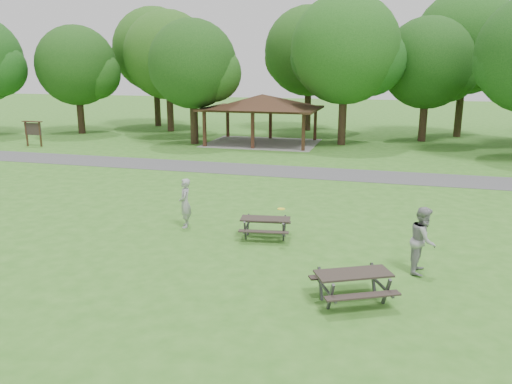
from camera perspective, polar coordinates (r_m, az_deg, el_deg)
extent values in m
plane|color=#367320|center=(15.54, -7.56, -7.92)|extent=(160.00, 160.00, 0.00)
cube|color=#49494C|center=(28.41, 3.40, 2.37)|extent=(120.00, 3.20, 0.02)
cube|color=#371F14|center=(37.31, -5.90, 7.16)|extent=(0.22, 0.22, 2.60)
cube|color=#392014|center=(42.36, -3.25, 8.04)|extent=(0.22, 0.22, 2.60)
cube|color=#3A1E15|center=(36.15, -0.38, 7.01)|extent=(0.22, 0.22, 2.60)
cube|color=#381D14|center=(41.33, 1.66, 7.91)|extent=(0.22, 0.22, 2.60)
cube|color=#321D12|center=(35.33, 5.44, 6.78)|extent=(0.22, 0.22, 2.60)
cube|color=#3A2115|center=(40.62, 6.79, 7.71)|extent=(0.22, 0.22, 2.60)
cube|color=#2F1F13|center=(38.60, 0.71, 9.52)|extent=(8.60, 6.60, 0.16)
pyramid|color=#331F14|center=(38.55, 0.72, 10.38)|extent=(7.01, 7.01, 1.00)
cube|color=gray|center=(38.90, 0.70, 5.61)|extent=(8.40, 6.40, 0.03)
cube|color=#381E14|center=(41.13, -24.74, 6.03)|extent=(0.10, 0.10, 1.80)
cube|color=#342113|center=(40.38, -23.43, 6.03)|extent=(0.10, 0.10, 1.80)
cube|color=#2B231F|center=(40.71, -24.15, 6.59)|extent=(1.40, 0.06, 0.90)
cube|color=black|center=(40.65, -24.23, 7.35)|extent=(1.60, 0.30, 0.06)
cylinder|color=black|center=(47.23, -19.40, 8.35)|extent=(0.60, 0.60, 3.32)
sphere|color=#164012|center=(47.05, -19.83, 13.45)|extent=(6.80, 6.80, 6.80)
sphere|color=#194915|center=(46.45, -17.95, 12.75)|extent=(4.42, 4.42, 4.42)
sphere|color=#184614|center=(47.68, -21.29, 12.71)|extent=(4.08, 4.08, 4.08)
cylinder|color=#322016|center=(46.76, -9.78, 9.21)|extent=(0.60, 0.60, 3.85)
sphere|color=#204E16|center=(46.61, -10.04, 15.16)|extent=(7.80, 7.80, 7.80)
sphere|color=#184B15|center=(46.16, -7.80, 14.28)|extent=(5.07, 5.07, 5.07)
sphere|color=#1A4914|center=(47.11, -11.89, 14.35)|extent=(4.68, 4.68, 4.68)
cylinder|color=black|center=(38.85, -7.08, 8.07)|extent=(0.60, 0.60, 3.50)
sphere|color=#163F12|center=(38.64, -7.28, 14.31)|extent=(6.60, 6.60, 6.60)
sphere|color=#1B4C15|center=(38.38, -4.97, 13.39)|extent=(4.29, 4.29, 4.29)
sphere|color=#164012|center=(38.98, -9.22, 13.52)|extent=(3.96, 3.96, 3.96)
cylinder|color=#312015|center=(38.59, 9.84, 8.32)|extent=(0.60, 0.60, 4.02)
sphere|color=#194D16|center=(38.42, 10.16, 15.78)|extent=(8.00, 8.00, 8.00)
sphere|color=#144815|center=(38.57, 12.90, 14.45)|extent=(5.20, 5.20, 5.20)
sphere|color=#134112|center=(38.40, 7.64, 14.97)|extent=(4.80, 4.80, 4.80)
cylinder|color=#321F16|center=(41.98, 18.56, 7.85)|extent=(0.60, 0.60, 3.43)
sphere|color=#143E11|center=(41.78, 19.04, 13.77)|extent=(7.00, 7.00, 7.00)
sphere|color=#164313|center=(42.20, 21.12, 12.64)|extent=(4.55, 4.55, 4.55)
sphere|color=#1F4814|center=(41.53, 17.02, 13.19)|extent=(4.20, 4.20, 4.20)
sphere|color=#134112|center=(35.67, 27.08, 12.98)|extent=(4.44, 4.44, 4.44)
cylinder|color=black|center=(51.19, -11.22, 9.85)|extent=(0.60, 0.60, 4.38)
sphere|color=#1F4D16|center=(51.08, -11.51, 15.66)|extent=(8.00, 8.00, 8.00)
sphere|color=#144513|center=(50.56, -9.42, 14.86)|extent=(5.20, 5.20, 5.20)
sphere|color=#1A4513|center=(51.62, -13.22, 14.89)|extent=(4.80, 4.80, 4.80)
cylinder|color=black|center=(47.01, 5.93, 9.53)|extent=(0.60, 0.60, 4.13)
sphere|color=#194714|center=(46.88, 6.09, 15.72)|extent=(8.00, 8.00, 8.00)
sphere|color=#1A4A15|center=(46.90, 8.37, 14.67)|extent=(5.20, 5.20, 5.20)
sphere|color=#204B15|center=(46.96, 4.03, 15.02)|extent=(4.80, 4.80, 4.80)
cylinder|color=#2F2215|center=(45.66, 22.20, 8.71)|extent=(0.60, 0.60, 4.55)
sphere|color=#174814|center=(45.57, 22.86, 15.49)|extent=(8.40, 8.40, 8.40)
sphere|color=#133F12|center=(46.09, 25.11, 14.20)|extent=(5.46, 5.46, 5.46)
sphere|color=#184614|center=(45.18, 20.63, 14.91)|extent=(5.04, 5.04, 5.04)
cube|color=#2A231E|center=(17.26, 1.08, -3.08)|extent=(1.78, 0.90, 0.05)
cube|color=#2C2420|center=(16.81, 0.86, -4.56)|extent=(1.72, 0.48, 0.04)
cube|color=#2A221E|center=(17.87, 1.27, -3.41)|extent=(1.72, 0.48, 0.04)
cube|color=#444447|center=(17.11, -1.24, -4.45)|extent=(0.11, 0.36, 0.74)
cube|color=#464648|center=(17.78, -0.90, -3.73)|extent=(0.11, 0.36, 0.74)
cube|color=#3E3D40|center=(17.43, -1.07, -4.00)|extent=(0.25, 1.38, 0.05)
cube|color=#3C3C3F|center=(16.97, 3.14, -4.63)|extent=(0.11, 0.36, 0.74)
cube|color=#404043|center=(17.65, 3.32, -3.89)|extent=(0.11, 0.36, 0.74)
cube|color=#3A3B3D|center=(17.30, 3.23, -4.16)|extent=(0.25, 1.38, 0.05)
cube|color=#2A231E|center=(12.89, 11.08, -9.13)|extent=(2.02, 1.51, 0.05)
cube|color=#2B231F|center=(12.50, 12.10, -11.52)|extent=(1.81, 1.09, 0.04)
cube|color=black|center=(13.55, 10.02, -9.34)|extent=(1.81, 1.09, 0.04)
cube|color=#454548|center=(12.47, 8.52, -11.78)|extent=(0.23, 0.38, 0.82)
cube|color=#474649|center=(13.15, 7.36, -10.33)|extent=(0.23, 0.38, 0.82)
cube|color=#424244|center=(12.80, 7.93, -10.91)|extent=(0.74, 1.40, 0.05)
cube|color=#464649|center=(13.01, 14.68, -10.98)|extent=(0.23, 0.38, 0.82)
cube|color=#414043|center=(13.65, 13.24, -9.65)|extent=(0.23, 0.38, 0.82)
cube|color=#3F3F42|center=(13.31, 13.95, -10.18)|extent=(0.74, 1.40, 0.05)
cylinder|color=yellow|center=(16.42, 2.89, -1.94)|extent=(0.31, 0.31, 0.02)
imported|color=#9C9C9F|center=(18.56, -8.11, -1.26)|extent=(0.64, 0.78, 1.83)
imported|color=#959497|center=(15.13, 18.55, -5.23)|extent=(0.87, 1.05, 1.96)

